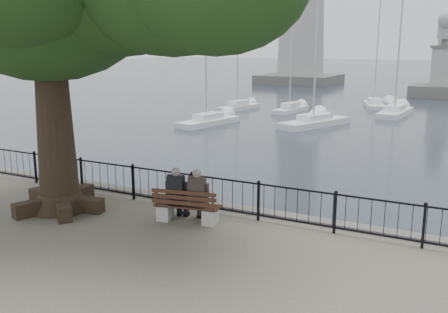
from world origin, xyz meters
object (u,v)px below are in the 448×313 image
Objects in this scene: person_right at (199,197)px; lion_monument at (442,76)px; person_left at (178,195)px; bench at (187,210)px.

lion_monument reaches higher than person_right.
person_right is 48.29m from lion_monument.
person_left is at bearing -168.83° from person_right.
bench is at bearing -93.06° from lion_monument.
lion_monument is at bearing 86.61° from person_left.
person_right is 0.16× the size of lion_monument.
person_left is 1.00× the size of person_right.
bench is 0.20× the size of lion_monument.
lion_monument is at bearing 87.26° from person_right.
person_left is 0.56m from person_right.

